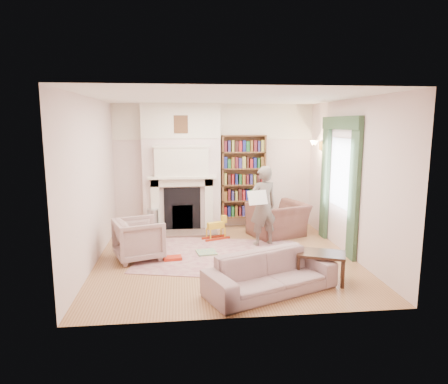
{
  "coord_description": "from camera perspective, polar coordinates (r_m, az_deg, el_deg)",
  "views": [
    {
      "loc": [
        -0.77,
        -6.8,
        2.37
      ],
      "look_at": [
        0.0,
        0.25,
        1.15
      ],
      "focal_mm": 32.0,
      "sensor_mm": 36.0,
      "label": 1
    }
  ],
  "objects": [
    {
      "name": "game_box_lid",
      "position": [
        7.16,
        -7.35,
        -9.34
      ],
      "size": [
        0.34,
        0.25,
        0.05
      ],
      "primitive_type": "cube",
      "rotation": [
        0.0,
        0.0,
        0.13
      ],
      "color": "#AF2714",
      "rests_on": "rug"
    },
    {
      "name": "curtain_left",
      "position": [
        7.24,
        18.09,
        -0.03
      ],
      "size": [
        0.07,
        0.32,
        2.4
      ],
      "primitive_type": "cube",
      "color": "#30472D",
      "rests_on": "floor"
    },
    {
      "name": "pelmet",
      "position": [
        7.78,
        16.36,
        9.45
      ],
      "size": [
        0.09,
        1.7,
        0.24
      ],
      "primitive_type": "cube",
      "color": "#30472D",
      "rests_on": "wall_right"
    },
    {
      "name": "bookcase",
      "position": [
        9.11,
        2.8,
        2.22
      ],
      "size": [
        1.0,
        0.24,
        1.85
      ],
      "primitive_type": "cube",
      "color": "brown",
      "rests_on": "floor"
    },
    {
      "name": "newspaper",
      "position": [
        7.54,
        4.82,
        -0.8
      ],
      "size": [
        0.41,
        0.23,
        0.26
      ],
      "primitive_type": "cube",
      "rotation": [
        -0.35,
        0.0,
        0.31
      ],
      "color": "silver",
      "rests_on": "man_reading"
    },
    {
      "name": "wall_sconce",
      "position": [
        8.77,
        12.49,
        6.47
      ],
      "size": [
        0.2,
        0.24,
        0.24
      ],
      "primitive_type": null,
      "color": "gold",
      "rests_on": "wall_right"
    },
    {
      "name": "sofa",
      "position": [
        5.8,
        6.65,
        -11.47
      ],
      "size": [
        2.02,
        1.4,
        0.55
      ],
      "primitive_type": "imported",
      "rotation": [
        0.0,
        0.0,
        0.39
      ],
      "color": "#A29286",
      "rests_on": "floor"
    },
    {
      "name": "wall_front",
      "position": [
        4.71,
        3.29,
        -2.15
      ],
      "size": [
        4.5,
        0.0,
        4.5
      ],
      "primitive_type": "plane",
      "rotation": [
        -1.57,
        0.0,
        0.0
      ],
      "color": "beige",
      "rests_on": "floor"
    },
    {
      "name": "coffee_table",
      "position": [
        6.33,
        13.66,
        -10.35
      ],
      "size": [
        0.82,
        0.68,
        0.45
      ],
      "primitive_type": null,
      "rotation": [
        0.0,
        0.0,
        -0.39
      ],
      "color": "black",
      "rests_on": "floor"
    },
    {
      "name": "rug",
      "position": [
        7.33,
        -0.72,
        -9.06
      ],
      "size": [
        3.18,
        2.7,
        0.01
      ],
      "primitive_type": "cube",
      "rotation": [
        0.0,
        0.0,
        -0.23
      ],
      "color": "#C1A892",
      "rests_on": "floor"
    },
    {
      "name": "curtain_right",
      "position": [
        8.52,
        14.25,
        1.57
      ],
      "size": [
        0.07,
        0.32,
        2.4
      ],
      "primitive_type": "cube",
      "color": "#30472D",
      "rests_on": "floor"
    },
    {
      "name": "board_game",
      "position": [
        7.44,
        -2.52,
        -8.6
      ],
      "size": [
        0.39,
        0.39,
        0.03
      ],
      "primitive_type": "cube",
      "rotation": [
        0.0,
        0.0,
        0.15
      ],
      "color": "#D0D74C",
      "rests_on": "rug"
    },
    {
      "name": "wall_right",
      "position": [
        7.5,
        17.58,
        1.88
      ],
      "size": [
        0.0,
        4.5,
        4.5
      ],
      "primitive_type": "plane",
      "rotation": [
        1.57,
        0.0,
        -1.57
      ],
      "color": "beige",
      "rests_on": "floor"
    },
    {
      "name": "wall_back",
      "position": [
        9.13,
        -1.36,
        3.67
      ],
      "size": [
        4.5,
        0.0,
        4.5
      ],
      "primitive_type": "plane",
      "rotation": [
        1.57,
        0.0,
        0.0
      ],
      "color": "beige",
      "rests_on": "floor"
    },
    {
      "name": "man_reading",
      "position": [
        7.8,
        5.6,
        -2.01
      ],
      "size": [
        0.66,
        0.53,
        1.57
      ],
      "primitive_type": "imported",
      "rotation": [
        0.0,
        0.0,
        3.45
      ],
      "color": "#5F544C",
      "rests_on": "floor"
    },
    {
      "name": "armchair_reading",
      "position": [
        8.56,
        7.69,
        -3.93
      ],
      "size": [
        1.37,
        1.29,
        0.71
      ],
      "primitive_type": "imported",
      "rotation": [
        0.0,
        0.0,
        3.52
      ],
      "color": "brown",
      "rests_on": "floor"
    },
    {
      "name": "ceiling",
      "position": [
        6.85,
        0.23,
        13.36
      ],
      "size": [
        4.5,
        4.5,
        0.0
      ],
      "primitive_type": "plane",
      "rotation": [
        3.14,
        0.0,
        0.0
      ],
      "color": "white",
      "rests_on": "wall_back"
    },
    {
      "name": "fireplace",
      "position": [
        8.9,
        -6.07,
        3.37
      ],
      "size": [
        1.7,
        0.58,
        2.8
      ],
      "color": "beige",
      "rests_on": "floor"
    },
    {
      "name": "wall_left",
      "position": [
        7.02,
        -18.34,
        1.33
      ],
      "size": [
        0.0,
        4.5,
        4.5
      ],
      "primitive_type": "plane",
      "rotation": [
        1.57,
        0.0,
        1.57
      ],
      "color": "beige",
      "rests_on": "floor"
    },
    {
      "name": "floor",
      "position": [
        7.24,
        0.22,
        -9.35
      ],
      "size": [
        4.5,
        4.5,
        0.0
      ],
      "primitive_type": "plane",
      "color": "brown",
      "rests_on": "ground"
    },
    {
      "name": "paraffin_heater",
      "position": [
        8.79,
        -10.11,
        -4.18
      ],
      "size": [
        0.26,
        0.26,
        0.55
      ],
      "primitive_type": "cylinder",
      "rotation": [
        0.0,
        0.0,
        -0.09
      ],
      "color": "#B8BAC1",
      "rests_on": "floor"
    },
    {
      "name": "window",
      "position": [
        7.85,
        16.34,
        2.64
      ],
      "size": [
        0.02,
        0.9,
        1.3
      ],
      "primitive_type": "cube",
      "color": "silver",
      "rests_on": "wall_right"
    },
    {
      "name": "comic_annuals",
      "position": [
        6.93,
        0.78,
        -10.04
      ],
      "size": [
        0.47,
        0.44,
        0.02
      ],
      "color": "red",
      "rests_on": "rug"
    },
    {
      "name": "rocking_horse",
      "position": [
        8.25,
        -1.18,
        -5.16
      ],
      "size": [
        0.6,
        0.41,
        0.49
      ],
      "primitive_type": null,
      "rotation": [
        0.0,
        0.0,
        0.38
      ],
      "color": "gold",
      "rests_on": "rug"
    },
    {
      "name": "armchair_left",
      "position": [
        7.22,
        -12.07,
        -6.6
      ],
      "size": [
        1.01,
        1.0,
        0.72
      ],
      "primitive_type": "imported",
      "rotation": [
        0.0,
        0.0,
        1.91
      ],
      "color": "#B7A997",
      "rests_on": "floor"
    }
  ]
}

